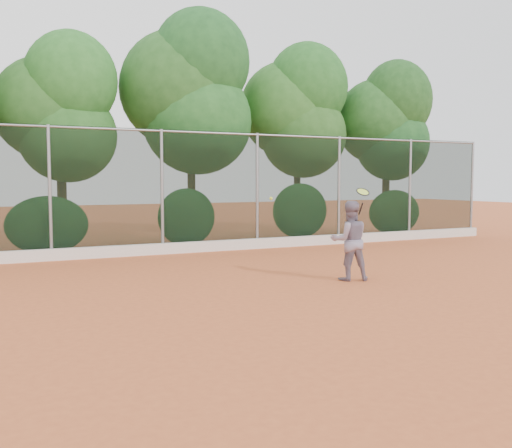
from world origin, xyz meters
name	(u,v)px	position (x,y,z in m)	size (l,w,h in m)	color
ground	(281,299)	(0.00, 0.00, 0.00)	(80.00, 80.00, 0.00)	#C85D2F
concrete_curb	(165,249)	(0.00, 6.82, 0.15)	(24.00, 0.20, 0.30)	silver
tennis_player	(350,241)	(2.19, 1.05, 0.83)	(0.80, 0.63, 1.65)	gray
chainlink_fence	(162,188)	(0.00, 7.00, 1.86)	(24.09, 0.09, 3.50)	black
foliage_backdrop	(125,104)	(-0.55, 8.98, 4.40)	(23.70, 3.63, 7.55)	#3B2A16
tennis_racket	(363,194)	(2.43, 0.96, 1.79)	(0.31, 0.29, 0.56)	black
tennis_ball_in_flight	(271,198)	(0.37, 1.10, 1.73)	(0.06, 0.06, 0.06)	#D4E333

